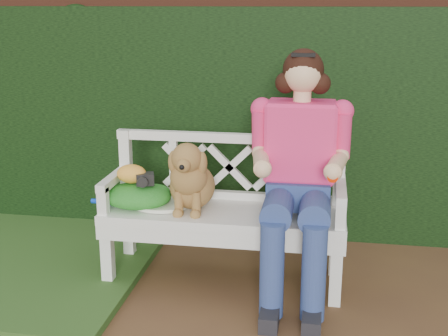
# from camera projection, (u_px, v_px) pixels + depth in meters

# --- Properties ---
(brick_wall) EXTENTS (10.00, 0.30, 2.20)m
(brick_wall) POSITION_uv_depth(u_px,v_px,m) (322.00, 88.00, 4.52)
(brick_wall) COLOR #5D2C1C
(brick_wall) RESTS_ON ground
(ivy_hedge) EXTENTS (10.00, 0.18, 1.70)m
(ivy_hedge) POSITION_uv_depth(u_px,v_px,m) (320.00, 127.00, 4.38)
(ivy_hedge) COLOR #183810
(ivy_hedge) RESTS_ON ground
(garden_bench) EXTENTS (1.61, 0.68, 0.48)m
(garden_bench) POSITION_uv_depth(u_px,v_px,m) (224.00, 245.00, 3.80)
(garden_bench) COLOR white
(garden_bench) RESTS_ON ground
(seated_woman) EXTENTS (0.92, 1.02, 1.49)m
(seated_woman) POSITION_uv_depth(u_px,v_px,m) (299.00, 174.00, 3.57)
(seated_woman) COLOR #C92457
(seated_woman) RESTS_ON ground
(dog) EXTENTS (0.39, 0.47, 0.46)m
(dog) POSITION_uv_depth(u_px,v_px,m) (191.00, 174.00, 3.68)
(dog) COLOR olive
(dog) RESTS_ON garden_bench
(tennis_racket) EXTENTS (0.68, 0.33, 0.03)m
(tennis_racket) POSITION_uv_depth(u_px,v_px,m) (156.00, 205.00, 3.78)
(tennis_racket) COLOR white
(tennis_racket) RESTS_ON garden_bench
(green_bag) EXTENTS (0.51, 0.43, 0.15)m
(green_bag) POSITION_uv_depth(u_px,v_px,m) (137.00, 195.00, 3.78)
(green_bag) COLOR #2F8025
(green_bag) RESTS_ON garden_bench
(camera_item) EXTENTS (0.13, 0.11, 0.07)m
(camera_item) POSITION_uv_depth(u_px,v_px,m) (145.00, 179.00, 3.73)
(camera_item) COLOR black
(camera_item) RESTS_ON green_bag
(baseball_glove) EXTENTS (0.20, 0.15, 0.12)m
(baseball_glove) POSITION_uv_depth(u_px,v_px,m) (132.00, 174.00, 3.76)
(baseball_glove) COLOR gold
(baseball_glove) RESTS_ON green_bag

